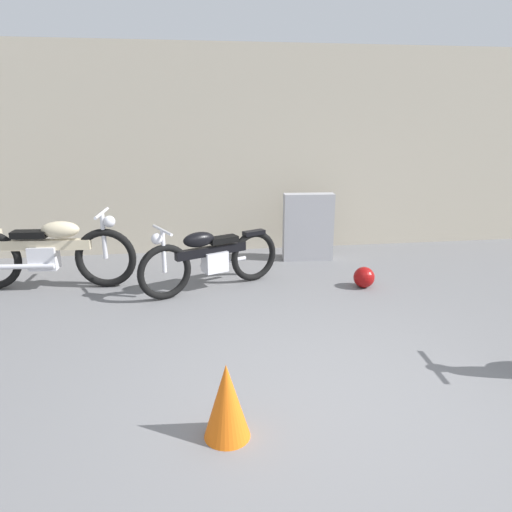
# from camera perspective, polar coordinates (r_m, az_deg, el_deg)

# --- Properties ---
(ground_plane) EXTENTS (40.00, 40.00, 0.00)m
(ground_plane) POSITION_cam_1_polar(r_m,az_deg,el_deg) (3.87, 9.14, -16.87)
(ground_plane) COLOR slate
(building_wall) EXTENTS (18.00, 0.30, 3.15)m
(building_wall) POSITION_cam_1_polar(r_m,az_deg,el_deg) (7.72, -0.44, 12.50)
(building_wall) COLOR #B2A893
(building_wall) RESTS_ON ground_plane
(stone_marker) EXTENTS (0.76, 0.25, 1.01)m
(stone_marker) POSITION_cam_1_polar(r_m,az_deg,el_deg) (7.18, 6.26, 3.46)
(stone_marker) COLOR #9E9EA3
(stone_marker) RESTS_ON ground_plane
(helmet) EXTENTS (0.27, 0.27, 0.27)m
(helmet) POSITION_cam_1_polar(r_m,az_deg,el_deg) (6.22, 12.81, -2.50)
(helmet) COLOR maroon
(helmet) RESTS_ON ground_plane
(traffic_cone) EXTENTS (0.32, 0.32, 0.55)m
(traffic_cone) POSITION_cam_1_polar(r_m,az_deg,el_deg) (3.35, -3.54, -16.95)
(traffic_cone) COLOR orange
(traffic_cone) RESTS_ON ground_plane
(motorcycle_cream) EXTENTS (2.18, 0.61, 0.98)m
(motorcycle_cream) POSITION_cam_1_polar(r_m,az_deg,el_deg) (6.48, -23.54, 0.40)
(motorcycle_cream) COLOR black
(motorcycle_cream) RESTS_ON ground_plane
(motorcycle_black) EXTENTS (1.79, 0.95, 0.86)m
(motorcycle_black) POSITION_cam_1_polar(r_m,az_deg,el_deg) (5.94, -5.49, -0.21)
(motorcycle_black) COLOR black
(motorcycle_black) RESTS_ON ground_plane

